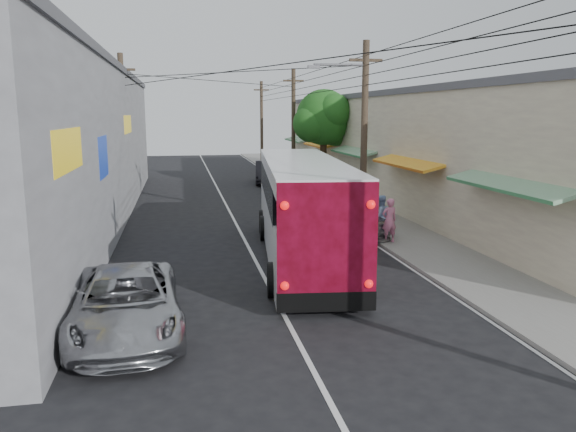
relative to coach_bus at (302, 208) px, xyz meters
name	(u,v)px	position (x,y,z in m)	size (l,w,h in m)	color
ground	(317,378)	(-1.68, -9.10, -1.80)	(120.00, 120.00, 0.00)	black
sidewalk	(344,204)	(4.82, 10.90, -1.74)	(3.00, 80.00, 0.12)	slate
building_right	(408,146)	(9.31, 12.90, 1.35)	(7.09, 40.00, 6.25)	beige
building_left	(47,144)	(-10.17, 8.90, 1.85)	(7.20, 36.00, 7.25)	gray
utility_poles	(284,131)	(1.45, 11.23, 2.33)	(11.80, 45.28, 8.00)	#473828
street_tree	(325,119)	(5.20, 16.92, 2.87)	(4.40, 4.00, 6.60)	#3F2B19
coach_bus	(302,208)	(0.00, 0.00, 0.00)	(3.86, 12.26, 3.48)	white
jeepney	(126,303)	(-5.48, -6.08, -1.06)	(2.45, 5.31, 1.48)	#AEAFB5
parked_suv	(349,213)	(2.92, 3.90, -0.96)	(2.36, 5.82, 1.69)	gray
parked_car_mid	(285,184)	(2.12, 14.51, -0.99)	(1.92, 4.78, 1.63)	#2B2A30
parked_car_far	(267,172)	(2.12, 21.56, -0.99)	(1.72, 4.92, 1.62)	black
pedestrian_near	(389,220)	(3.72, 1.23, -0.82)	(0.63, 0.41, 1.72)	#CE6D92
pedestrian_far	(381,216)	(3.72, 2.18, -0.83)	(0.83, 0.64, 1.70)	#96B0DA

